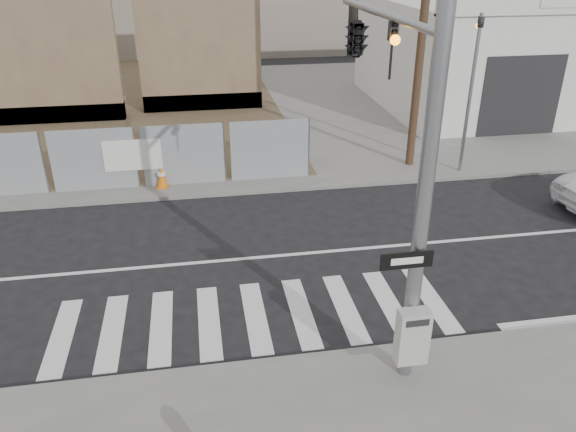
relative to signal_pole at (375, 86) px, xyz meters
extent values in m
plane|color=black|center=(-2.49, 2.05, -4.78)|extent=(100.00, 100.00, 0.00)
cube|color=slate|center=(-2.49, 16.05, -4.72)|extent=(50.00, 20.00, 0.12)
cylinder|color=gray|center=(0.01, -2.75, -1.16)|extent=(0.26, 0.26, 7.00)
cylinder|color=gray|center=(0.01, -0.15, 1.34)|extent=(0.14, 5.20, 0.14)
cube|color=#B2B2AF|center=(-0.04, -3.03, -3.64)|extent=(0.55, 0.30, 1.05)
cube|color=black|center=(-0.24, -2.91, -2.16)|extent=(0.90, 0.03, 0.30)
cube|color=silver|center=(-0.24, -2.93, -2.16)|extent=(0.55, 0.01, 0.12)
imported|color=black|center=(0.01, -0.75, 0.79)|extent=(0.16, 0.20, 1.00)
imported|color=black|center=(0.01, 1.45, 0.79)|extent=(0.53, 2.48, 1.00)
cylinder|color=gray|center=(5.51, 6.65, -2.06)|extent=(0.12, 0.12, 5.20)
imported|color=black|center=(5.51, 6.65, 0.44)|extent=(0.16, 0.20, 1.00)
cube|color=brown|center=(-9.49, 15.05, -0.66)|extent=(6.00, 0.50, 8.00)
cube|color=brown|center=(-9.49, 15.45, -4.26)|extent=(6.00, 1.30, 0.80)
cube|color=brown|center=(-2.99, 16.05, -0.66)|extent=(5.50, 0.50, 8.00)
cube|color=brown|center=(-2.99, 16.45, -4.26)|extent=(5.50, 1.30, 0.80)
cube|color=silver|center=(11.51, 15.05, -2.26)|extent=(12.00, 10.00, 4.80)
cube|color=black|center=(9.51, 10.03, -3.06)|extent=(3.40, 0.06, 3.20)
cylinder|color=#473021|center=(4.01, 7.55, 0.34)|extent=(0.28, 0.28, 10.00)
cube|color=orange|center=(-4.66, 6.88, -4.65)|extent=(0.42, 0.42, 0.03)
cone|color=orange|center=(-4.66, 6.88, -4.31)|extent=(0.38, 0.38, 0.70)
cylinder|color=silver|center=(-4.66, 6.88, -4.21)|extent=(0.27, 0.27, 0.08)
camera|label=1|loc=(-3.48, -10.35, 2.50)|focal=35.00mm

